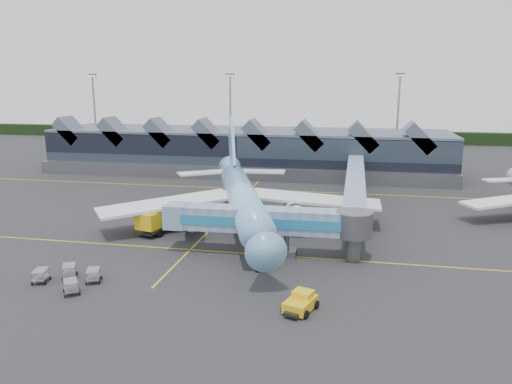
% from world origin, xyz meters
% --- Properties ---
extents(ground, '(260.00, 260.00, 0.00)m').
position_xyz_m(ground, '(0.00, 0.00, 0.00)').
color(ground, '#29292B').
rests_on(ground, ground).
extents(taxi_stripes, '(120.00, 60.00, 0.01)m').
position_xyz_m(taxi_stripes, '(0.00, 10.00, 0.01)').
color(taxi_stripes, gold).
rests_on(taxi_stripes, ground).
extents(tree_line_far, '(260.00, 4.00, 4.00)m').
position_xyz_m(tree_line_far, '(0.00, 110.00, 2.00)').
color(tree_line_far, black).
rests_on(tree_line_far, ground).
extents(terminal, '(90.00, 22.25, 12.52)m').
position_xyz_m(terminal, '(-5.07, 47.35, 4.88)').
color(terminal, black).
rests_on(terminal, ground).
extents(light_masts, '(132.40, 42.56, 22.45)m').
position_xyz_m(light_masts, '(21.00, 62.80, 12.49)').
color(light_masts, gray).
rests_on(light_masts, ground).
extents(main_airliner, '(38.73, 45.61, 15.06)m').
position_xyz_m(main_airliner, '(3.97, 3.25, 4.42)').
color(main_airliner, '#73ABEA').
rests_on(main_airliner, ground).
extents(jet_bridge, '(24.67, 4.26, 5.90)m').
position_xyz_m(jet_bridge, '(10.95, -7.95, 4.16)').
color(jet_bridge, '#7189BC').
rests_on(jet_bridge, ground).
extents(fuel_truck, '(5.20, 11.16, 3.73)m').
position_xyz_m(fuel_truck, '(-6.07, 0.09, 2.09)').
color(fuel_truck, black).
rests_on(fuel_truck, ground).
extents(pushback_tug, '(3.32, 4.25, 1.71)m').
position_xyz_m(pushback_tug, '(15.21, -22.00, 0.77)').
color(pushback_tug, yellow).
rests_on(pushback_tug, ground).
extents(baggage_carts, '(7.05, 6.09, 1.37)m').
position_xyz_m(baggage_carts, '(-8.80, -20.52, 0.77)').
color(baggage_carts, gray).
rests_on(baggage_carts, ground).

